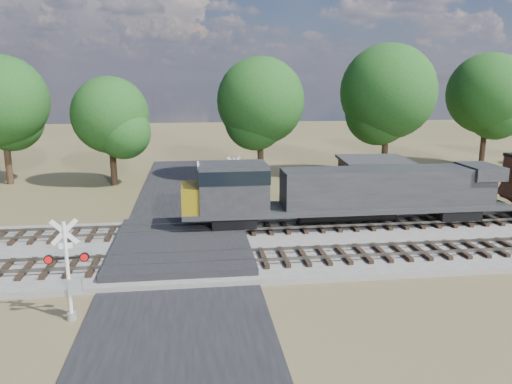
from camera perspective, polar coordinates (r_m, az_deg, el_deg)
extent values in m
plane|color=#464625|center=(26.27, -8.51, -7.12)|extent=(160.00, 160.00, 0.00)
cube|color=gray|center=(28.25, 12.31, -5.52)|extent=(140.00, 10.00, 0.30)
cube|color=black|center=(26.26, -8.51, -7.04)|extent=(7.00, 60.00, 0.08)
cube|color=#262628|center=(26.64, -8.51, -6.12)|extent=(7.00, 9.00, 0.62)
cube|color=black|center=(24.29, -3.86, -7.71)|extent=(44.00, 2.60, 0.18)
cube|color=#605C53|center=(25.29, 14.78, -6.88)|extent=(140.00, 0.08, 0.15)
cube|color=#605C53|center=(26.54, 13.63, -5.87)|extent=(140.00, 0.08, 0.15)
cube|color=black|center=(29.02, -4.47, -4.26)|extent=(44.00, 2.60, 0.18)
cube|color=#605C53|center=(29.74, 11.21, -3.72)|extent=(140.00, 0.08, 0.15)
cube|color=#605C53|center=(31.05, 10.38, -2.98)|extent=(140.00, 0.08, 0.15)
cylinder|color=silver|center=(19.94, -20.70, -8.52)|extent=(0.13, 0.13, 3.85)
cylinder|color=#95989B|center=(20.63, -20.31, -13.14)|extent=(0.35, 0.35, 0.29)
cube|color=silver|center=(19.45, -21.06, -4.28)|extent=(1.01, 0.13, 1.01)
cube|color=silver|center=(19.45, -21.06, -4.28)|extent=(1.01, 0.13, 1.01)
cube|color=silver|center=(19.61, -20.94, -5.76)|extent=(0.48, 0.07, 0.21)
cube|color=black|center=(19.76, -20.83, -7.09)|extent=(1.54, 0.19, 0.06)
cylinder|color=red|center=(19.87, -22.62, -7.13)|extent=(0.35, 0.13, 0.35)
cylinder|color=red|center=(19.67, -19.01, -7.03)|extent=(0.35, 0.13, 0.35)
cube|color=#95989B|center=(20.11, -19.89, -10.04)|extent=(0.46, 0.32, 0.63)
cylinder|color=silver|center=(33.98, -2.54, 0.84)|extent=(0.13, 0.13, 3.69)
cylinder|color=#95989B|center=(34.38, -2.51, -1.95)|extent=(0.33, 0.33, 0.28)
cube|color=silver|center=(33.71, -2.56, 3.29)|extent=(0.96, 0.21, 0.96)
cube|color=silver|center=(33.71, -2.56, 3.29)|extent=(0.96, 0.21, 0.96)
cube|color=silver|center=(33.80, -2.55, 2.44)|extent=(0.46, 0.11, 0.20)
cube|color=black|center=(33.88, -2.54, 1.68)|extent=(1.46, 0.32, 0.06)
cylinder|color=red|center=(33.83, -1.53, 1.67)|extent=(0.34, 0.15, 0.33)
cylinder|color=red|center=(33.94, -3.55, 1.68)|extent=(0.34, 0.15, 0.33)
cube|color=#95989B|center=(34.13, -2.91, -0.07)|extent=(0.46, 0.35, 0.60)
cube|color=#3E221A|center=(37.32, 13.22, 1.09)|extent=(4.72, 4.72, 3.05)
cube|color=#2D2D2F|center=(37.04, 13.35, 3.56)|extent=(5.20, 5.20, 0.22)
cylinder|color=black|center=(47.75, -26.55, 4.05)|extent=(0.56, 0.56, 5.45)
sphere|color=#133B12|center=(47.38, -27.08, 9.26)|extent=(7.63, 7.63, 7.63)
cylinder|color=black|center=(44.13, -16.02, 3.71)|extent=(0.56, 0.56, 4.57)
sphere|color=#133B12|center=(43.73, -16.32, 8.44)|extent=(6.40, 6.40, 6.40)
cylinder|color=black|center=(44.20, 0.52, 4.77)|extent=(0.56, 0.56, 5.40)
sphere|color=#133B12|center=(43.80, 0.53, 10.38)|extent=(7.56, 7.56, 7.56)
cylinder|color=black|center=(46.49, 14.53, 5.12)|extent=(0.56, 0.56, 5.98)
sphere|color=#133B12|center=(46.13, 14.86, 11.02)|extent=(8.37, 8.37, 8.37)
cylinder|color=black|center=(55.74, 24.56, 5.46)|extent=(0.56, 0.56, 5.73)
sphere|color=#133B12|center=(55.43, 25.00, 10.16)|extent=(8.02, 8.02, 8.02)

